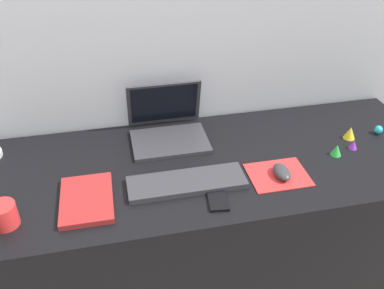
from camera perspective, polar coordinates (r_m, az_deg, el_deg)
The scene contains 14 objects.
ground_plane at distance 2.10m, azimuth 1.05°, elevation -18.96°, with size 6.00×6.00×0.00m, color slate.
back_wall at distance 1.91m, azimuth -1.22°, elevation 1.77°, with size 3.05×0.05×1.30m, color #B2B7C1.
desk at distance 1.81m, azimuth 1.17°, elevation -11.95°, with size 1.85×0.65×0.74m, color black.
laptop at distance 1.70m, azimuth -3.37°, elevation 2.77°, with size 0.30×0.26×0.21m.
keyboard at distance 1.46m, azimuth -0.72°, elevation -5.15°, with size 0.41×0.13×0.02m, color #333338.
mousepad at distance 1.54m, azimuth 11.57°, elevation -4.05°, with size 0.21×0.17×0.00m, color red.
mouse at distance 1.52m, azimuth 12.06°, elevation -3.66°, with size 0.06×0.10×0.03m, color #333338.
cell_phone at distance 1.41m, azimuth 3.45°, elevation -7.20°, with size 0.06×0.13×0.01m, color black.
notebook_pad at distance 1.44m, azimuth -14.07°, elevation -7.24°, with size 0.17×0.24×0.02m, color maroon.
coffee_mug at distance 1.42m, azimuth -24.13°, elevation -8.71°, with size 0.08×0.08×0.08m, color red.
toy_figurine_green at distance 1.69m, azimuth 18.99°, elevation -0.71°, with size 0.04×0.04×0.04m, color green.
toy_figurine_purple at distance 1.75m, azimuth 21.02°, elevation -0.01°, with size 0.03×0.03×0.04m, color purple.
toy_figurine_cyan at distance 1.89m, azimuth 23.93°, elevation 1.82°, with size 0.03×0.03×0.04m, color #28B7CC.
toy_figurine_yellow at distance 1.81m, azimuth 20.61°, elevation 1.50°, with size 0.05×0.05×0.05m, color yellow.
Camera 1 is at (-0.30, -1.22, 1.68)m, focal length 39.39 mm.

